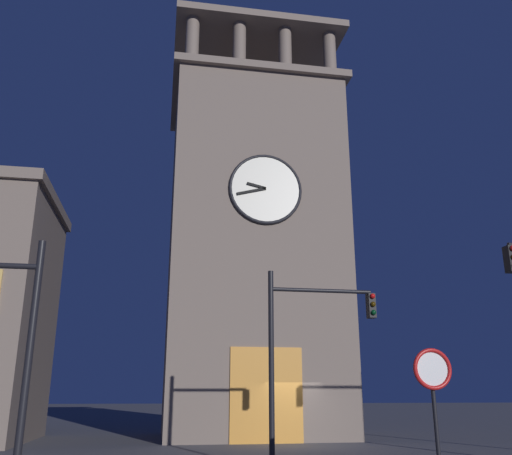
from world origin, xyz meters
TOP-DOWN VIEW (x-y plane):
  - ground_plane at (0.00, 0.00)m, footprint 200.00×200.00m
  - clocktower at (1.18, -4.52)m, footprint 9.31×7.98m
  - traffic_signal_mid at (1.58, 7.50)m, footprint 3.33×0.41m
  - no_horn_sign at (0.71, 13.41)m, footprint 0.78×0.14m

SIDE VIEW (x-z plane):
  - ground_plane at x=0.00m, z-range 0.00..0.00m
  - no_horn_sign at x=0.71m, z-range 0.81..3.68m
  - traffic_signal_mid at x=1.58m, z-range 0.86..6.44m
  - clocktower at x=1.18m, z-range -2.29..21.53m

